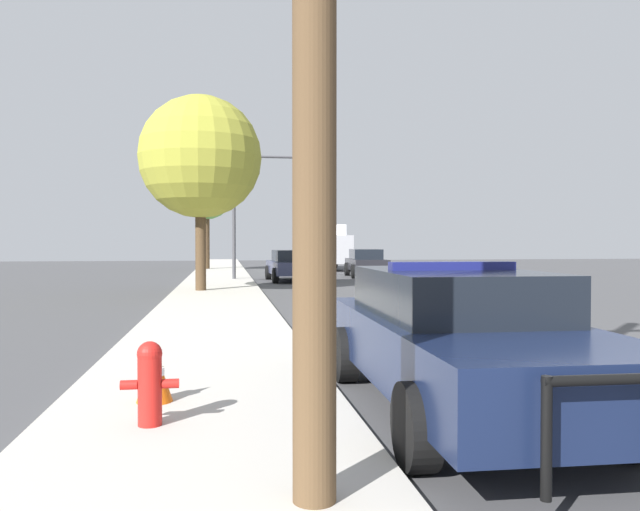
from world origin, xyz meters
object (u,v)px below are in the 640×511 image
fire_hydrant (150,381)px  tree_sidewalk_mid (200,157)px  tree_sidewalk_far (206,191)px  car_background_oncoming (366,262)px  box_truck (322,245)px  traffic_cone (154,374)px  traffic_light (262,191)px  car_background_midblock (290,265)px  police_car (458,336)px

fire_hydrant → tree_sidewalk_mid: 16.57m
tree_sidewalk_mid → tree_sidewalk_far: 17.82m
car_background_oncoming → box_truck: bearing=-79.8°
traffic_cone → traffic_light: bearing=83.7°
car_background_oncoming → tree_sidewalk_far: (-8.37, 8.29, 4.22)m
tree_sidewalk_far → traffic_cone: 33.33m
box_truck → car_background_oncoming: bearing=93.3°
car_background_oncoming → car_background_midblock: same height
police_car → car_background_midblock: (0.56, 22.20, -0.04)m
box_truck → tree_sidewalk_far: tree_sidewalk_far is taller
car_background_midblock → tree_sidewalk_mid: bearing=-122.2°
tree_sidewalk_far → traffic_cone: size_ratio=11.76×
tree_sidewalk_mid → police_car: bearing=-78.3°
car_background_midblock → box_truck: bearing=71.7°
box_truck → tree_sidewalk_far: (-7.45, -0.52, 3.39)m
box_truck → tree_sidewalk_far: 8.20m
car_background_oncoming → box_truck: (-0.92, 8.81, 0.83)m
car_background_oncoming → traffic_light: bearing=31.5°
car_background_oncoming → tree_sidewalk_mid: bearing=54.1°
traffic_light → car_background_midblock: traffic_light is taller
police_car → car_background_oncoming: size_ratio=1.16×
traffic_cone → tree_sidewalk_far: bearing=90.7°
car_background_oncoming → fire_hydrant: bearing=77.1°
fire_hydrant → box_truck: bearing=78.5°
police_car → tree_sidewalk_mid: size_ratio=0.78×
car_background_oncoming → traffic_cone: size_ratio=7.89×
fire_hydrant → car_background_midblock: 22.97m
box_truck → tree_sidewalk_far: size_ratio=1.01×
police_car → box_truck: size_ratio=0.77×
tree_sidewalk_far → traffic_light: bearing=-75.6°
fire_hydrant → box_truck: (6.97, 34.37, 1.05)m
car_background_midblock → tree_sidewalk_far: 12.64m
box_truck → car_background_midblock: bearing=71.5°
traffic_light → box_truck: traffic_light is taller
car_background_oncoming → traffic_cone: bearing=76.4°
police_car → car_background_oncoming: bearing=-99.7°
tree_sidewalk_far → traffic_cone: (0.42, -33.01, -4.56)m
box_truck → traffic_cone: bearing=75.5°
fire_hydrant → tree_sidewalk_far: tree_sidewalk_far is taller
police_car → traffic_cone: police_car is taller
tree_sidewalk_mid → traffic_cone: size_ratio=11.69×
car_background_oncoming → tree_sidewalk_far: bearing=-40.5°
fire_hydrant → car_background_midblock: size_ratio=0.17×
car_background_oncoming → tree_sidewalk_mid: size_ratio=0.67×
fire_hydrant → car_background_midblock: (3.66, 22.68, 0.22)m
traffic_light → car_background_oncoming: (5.52, 2.84, -3.34)m
traffic_light → box_truck: bearing=68.5°
tree_sidewalk_mid → tree_sidewalk_far: bearing=91.1°
box_truck → traffic_cone: (-7.02, -33.53, -1.17)m
traffic_light → tree_sidewalk_far: 11.53m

